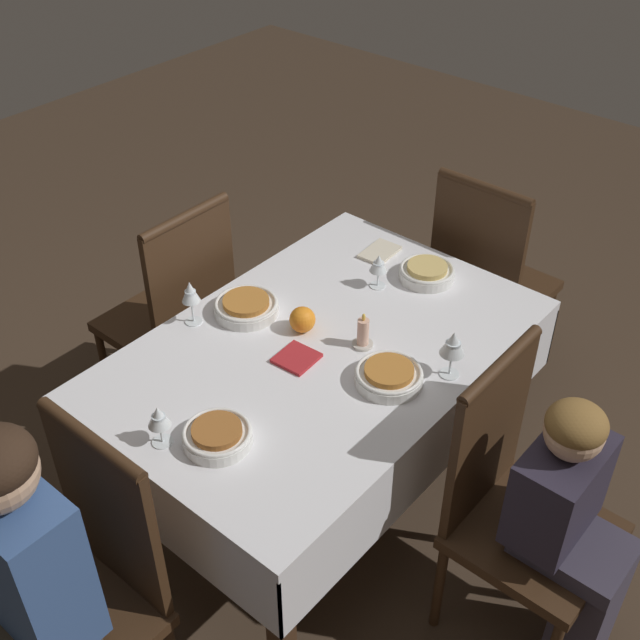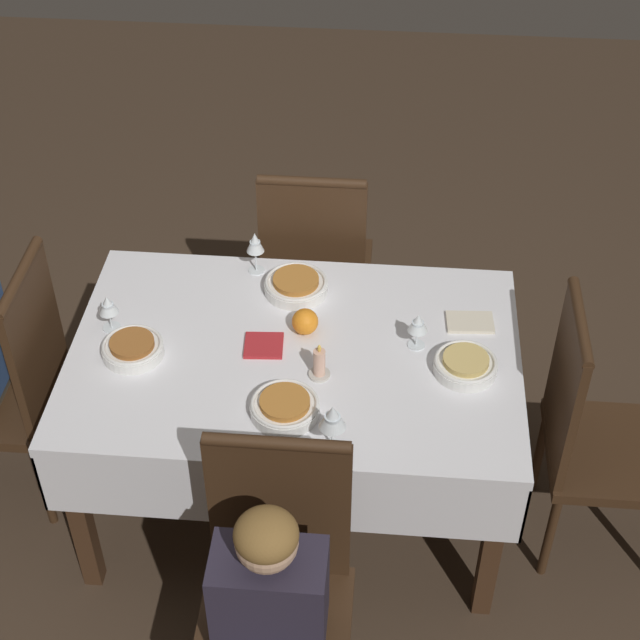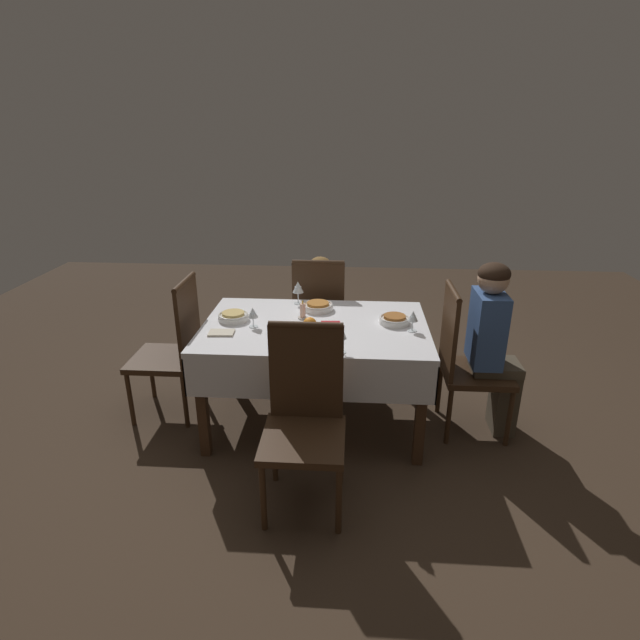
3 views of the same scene
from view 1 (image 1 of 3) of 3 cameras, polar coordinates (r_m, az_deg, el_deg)
The scene contains 20 objects.
ground_plane at distance 3.10m, azimuth 0.04°, elevation -12.31°, with size 8.00×8.00×0.00m, color #3D2D21.
dining_table at distance 2.64m, azimuth 0.04°, elevation -3.34°, with size 1.45×0.96×0.73m.
chair_east at distance 2.32m, azimuth -16.51°, elevation -17.45°, with size 0.43×0.43×0.99m.
chair_north at distance 2.47m, azimuth 13.70°, elevation -12.20°, with size 0.43×0.43×0.99m.
chair_south at distance 3.13m, azimuth -10.24°, elevation 0.70°, with size 0.43×0.43×0.99m.
chair_west at distance 3.34m, azimuth 11.75°, elevation 3.08°, with size 0.43×0.43×0.99m.
person_adult_denim at distance 2.18m, azimuth -20.75°, elevation -17.79°, with size 0.34×0.30×1.16m.
person_child_dark at distance 2.43m, azimuth 17.50°, elevation -14.04°, with size 0.30×0.33×0.96m.
bowl_east at distance 2.27m, azimuth -7.32°, elevation -8.13°, with size 0.20×0.20×0.06m.
wine_glass_east at distance 2.25m, azimuth -11.41°, elevation -6.84°, with size 0.07×0.07×0.13m.
bowl_north at distance 2.44m, azimuth 4.84°, elevation -4.01°, with size 0.21×0.21×0.06m.
wine_glass_north at distance 2.43m, azimuth 9.44°, elevation -1.72°, with size 0.08×0.08×0.17m.
bowl_south at distance 2.72m, azimuth -5.27°, elevation 0.98°, with size 0.22×0.22×0.06m.
wine_glass_south at distance 2.65m, azimuth -9.20°, elevation 1.88°, with size 0.06×0.06×0.16m.
bowl_west at distance 2.90m, azimuth 7.61°, elevation 3.41°, with size 0.20×0.20×0.06m.
wine_glass_west at distance 2.81m, azimuth 4.19°, elevation 3.96°, with size 0.06×0.06×0.13m.
candle_centerpiece at distance 2.56m, azimuth 3.08°, elevation -1.05°, with size 0.07×0.07×0.13m.
orange_fruit at distance 2.62m, azimuth -1.26°, elevation 0.03°, with size 0.09×0.09×0.09m, color orange.
napkin_red_folded at distance 2.53m, azimuth -1.68°, elevation -2.72°, with size 0.13×0.13×0.01m.
napkin_spare_side at distance 3.03m, azimuth 4.27°, elevation 4.84°, with size 0.16×0.11×0.01m.
Camera 1 is at (1.53, 1.29, 2.36)m, focal length 45.00 mm.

